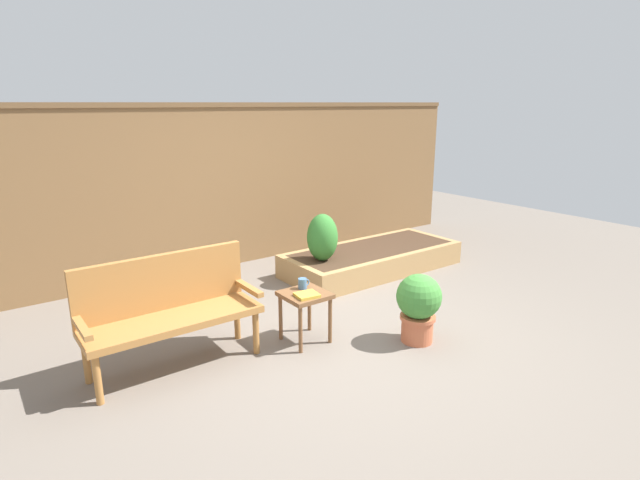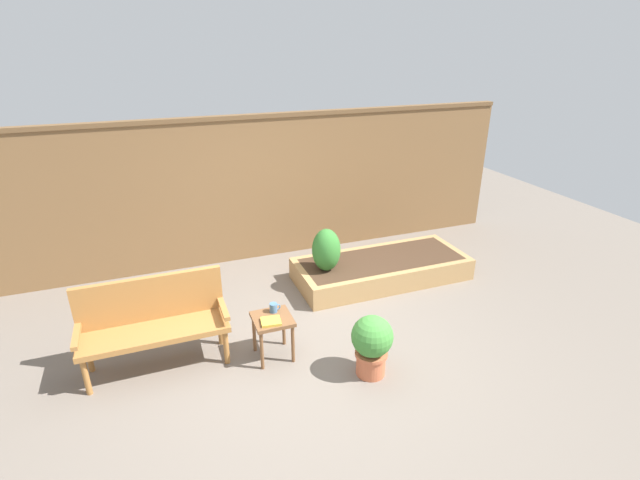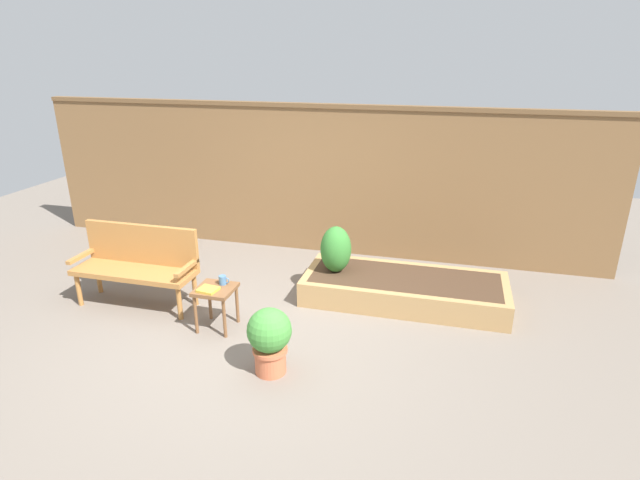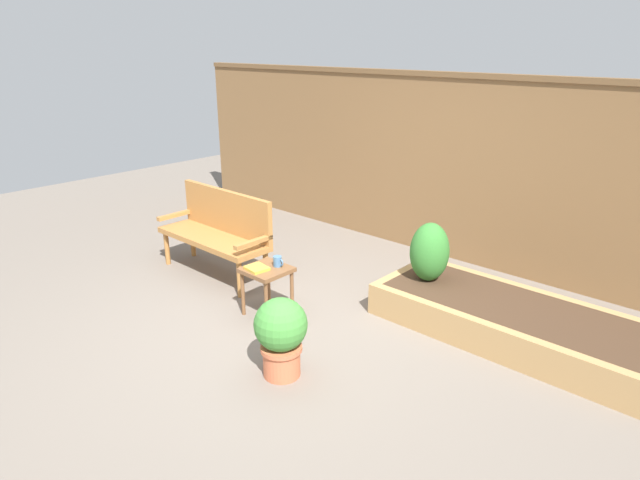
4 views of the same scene
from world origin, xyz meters
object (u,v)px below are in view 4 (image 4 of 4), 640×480
cup_on_table (278,261)px  potted_boxwood (281,333)px  side_table (267,276)px  garden_bench (219,227)px  book_on_table (257,268)px  shrub_near_bench (429,252)px

cup_on_table → potted_boxwood: bearing=-42.4°
side_table → cup_on_table: bearing=65.5°
garden_bench → book_on_table: bearing=-20.9°
garden_bench → shrub_near_bench: garden_bench is taller
book_on_table → potted_boxwood: potted_boxwood is taller
garden_bench → potted_boxwood: (1.99, -0.96, -0.17)m
side_table → cup_on_table: size_ratio=4.02×
garden_bench → book_on_table: (1.11, -0.42, -0.05)m
cup_on_table → shrub_near_bench: (1.00, 1.04, 0.06)m
cup_on_table → book_on_table: bearing=-114.2°
book_on_table → shrub_near_bench: shrub_near_bench is taller
side_table → book_on_table: size_ratio=2.43×
side_table → shrub_near_bench: (1.05, 1.14, 0.19)m
garden_bench → cup_on_table: size_ratio=12.07×
garden_bench → potted_boxwood: bearing=-25.8°
side_table → potted_boxwood: bearing=-36.5°
side_table → book_on_table: (-0.04, -0.09, 0.10)m
book_on_table → side_table: bearing=74.0°
book_on_table → shrub_near_bench: 1.64m
garden_bench → potted_boxwood: size_ratio=2.21×
garden_bench → side_table: (1.15, -0.34, -0.15)m
book_on_table → garden_bench: bearing=167.0°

